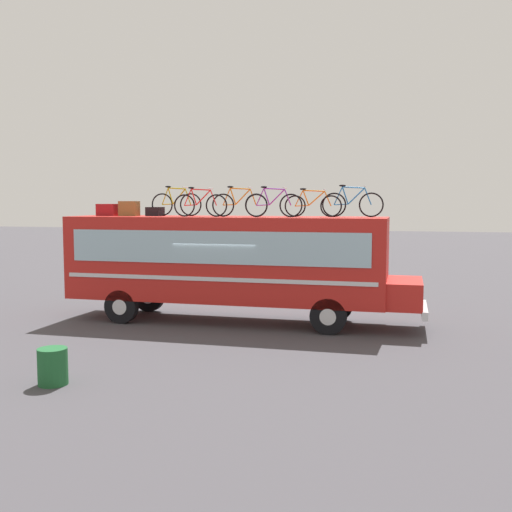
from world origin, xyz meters
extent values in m
plane|color=#423F44|center=(0.00, 0.00, 0.00)|extent=(120.00, 120.00, 0.00)
cube|color=red|center=(0.00, 0.00, 1.98)|extent=(9.76, 2.32, 2.55)
cube|color=red|center=(5.38, 0.00, 1.09)|extent=(0.99, 2.14, 0.77)
cube|color=#99B7C6|center=(0.00, -1.18, 2.40)|extent=(8.98, 0.04, 0.95)
cube|color=#99B7C6|center=(0.00, 1.18, 2.40)|extent=(8.98, 0.04, 0.95)
cube|color=silver|center=(0.00, -1.18, 1.47)|extent=(9.37, 0.03, 0.12)
cube|color=silver|center=(0.00, 1.18, 1.47)|extent=(9.37, 0.03, 0.12)
cube|color=silver|center=(5.93, 0.00, 0.63)|extent=(0.16, 2.20, 0.24)
cylinder|color=black|center=(3.32, -1.02, 0.52)|extent=(1.03, 0.28, 1.03)
cylinder|color=silver|center=(3.32, -1.02, 0.52)|extent=(0.46, 0.30, 0.46)
cylinder|color=black|center=(3.32, 1.02, 0.52)|extent=(1.03, 0.28, 1.03)
cylinder|color=silver|center=(3.32, 1.02, 0.52)|extent=(0.46, 0.30, 0.46)
cylinder|color=black|center=(-3.03, -1.02, 0.52)|extent=(1.03, 0.28, 1.03)
cylinder|color=silver|center=(-3.03, -1.02, 0.52)|extent=(0.46, 0.30, 0.46)
cylinder|color=black|center=(-3.03, 1.02, 0.52)|extent=(1.03, 0.28, 1.03)
cylinder|color=silver|center=(-3.03, 1.02, 0.52)|extent=(0.46, 0.30, 0.46)
cube|color=maroon|center=(-4.00, 0.11, 3.45)|extent=(0.62, 0.55, 0.38)
cube|color=olive|center=(-3.25, 0.08, 3.50)|extent=(0.60, 0.36, 0.47)
cube|color=black|center=(-2.47, 0.34, 3.40)|extent=(0.46, 0.52, 0.28)
torus|color=black|center=(-2.23, 0.36, 3.62)|extent=(0.73, 0.04, 0.73)
torus|color=black|center=(-1.26, 0.36, 3.62)|extent=(0.73, 0.04, 0.73)
cylinder|color=#B2B20C|center=(-1.94, 0.36, 3.90)|extent=(0.19, 0.04, 0.52)
cylinder|color=#B2B20C|center=(-1.65, 0.36, 3.88)|extent=(0.45, 0.04, 0.50)
cylinder|color=#B2B20C|center=(-1.72, 0.36, 4.13)|extent=(0.58, 0.04, 0.07)
cylinder|color=#B2B20C|center=(-2.04, 0.36, 3.63)|extent=(0.37, 0.03, 0.05)
cylinder|color=#B2B20C|center=(-2.12, 0.36, 3.89)|extent=(0.24, 0.03, 0.54)
cylinder|color=#B2B20C|center=(-1.35, 0.36, 3.87)|extent=(0.21, 0.03, 0.51)
cylinder|color=silver|center=(-1.43, 0.36, 4.17)|extent=(0.03, 0.44, 0.03)
ellipsoid|color=black|center=(-2.01, 0.36, 4.19)|extent=(0.20, 0.08, 0.06)
torus|color=black|center=(-1.19, -0.36, 3.60)|extent=(0.68, 0.04, 0.68)
torus|color=black|center=(-0.17, -0.36, 3.60)|extent=(0.68, 0.04, 0.68)
cylinder|color=red|center=(-0.89, -0.36, 3.86)|extent=(0.20, 0.04, 0.49)
cylinder|color=red|center=(-0.58, -0.36, 3.84)|extent=(0.48, 0.04, 0.47)
cylinder|color=red|center=(-0.66, -0.36, 4.08)|extent=(0.62, 0.04, 0.07)
cylinder|color=red|center=(-1.00, -0.36, 3.61)|extent=(0.39, 0.03, 0.05)
cylinder|color=red|center=(-1.08, -0.36, 3.85)|extent=(0.25, 0.03, 0.51)
cylinder|color=red|center=(-0.26, -0.36, 3.83)|extent=(0.21, 0.03, 0.47)
cylinder|color=silver|center=(-0.35, -0.36, 4.11)|extent=(0.03, 0.44, 0.03)
ellipsoid|color=black|center=(-0.97, -0.36, 4.13)|extent=(0.20, 0.08, 0.06)
torus|color=black|center=(-0.03, -0.13, 3.61)|extent=(0.70, 0.04, 0.70)
torus|color=black|center=(1.01, -0.13, 3.61)|extent=(0.70, 0.04, 0.70)
cylinder|color=orange|center=(0.28, -0.13, 3.88)|extent=(0.20, 0.04, 0.50)
cylinder|color=orange|center=(0.59, -0.13, 3.86)|extent=(0.48, 0.04, 0.48)
cylinder|color=orange|center=(0.51, -0.13, 4.10)|extent=(0.62, 0.04, 0.07)
cylinder|color=orange|center=(0.17, -0.13, 3.62)|extent=(0.40, 0.03, 0.05)
cylinder|color=orange|center=(0.09, -0.13, 3.87)|extent=(0.25, 0.03, 0.52)
cylinder|color=orange|center=(0.92, -0.13, 3.85)|extent=(0.22, 0.03, 0.49)
cylinder|color=silver|center=(0.82, -0.13, 4.14)|extent=(0.03, 0.44, 0.03)
ellipsoid|color=black|center=(0.20, -0.13, 4.16)|extent=(0.20, 0.08, 0.06)
torus|color=black|center=(1.07, -0.35, 3.60)|extent=(0.69, 0.04, 0.69)
torus|color=black|center=(2.11, -0.35, 3.60)|extent=(0.69, 0.04, 0.69)
cylinder|color=purple|center=(1.38, -0.35, 3.86)|extent=(0.20, 0.04, 0.49)
cylinder|color=purple|center=(1.69, -0.35, 3.85)|extent=(0.48, 0.04, 0.47)
cylinder|color=purple|center=(1.61, -0.35, 4.09)|extent=(0.63, 0.04, 0.07)
cylinder|color=purple|center=(1.26, -0.35, 3.61)|extent=(0.40, 0.03, 0.05)
cylinder|color=purple|center=(1.18, -0.35, 3.85)|extent=(0.25, 0.03, 0.51)
cylinder|color=purple|center=(2.01, -0.35, 3.84)|extent=(0.22, 0.03, 0.48)
cylinder|color=silver|center=(1.92, -0.35, 4.12)|extent=(0.03, 0.44, 0.03)
ellipsoid|color=black|center=(1.30, -0.35, 4.14)|extent=(0.20, 0.08, 0.06)
torus|color=black|center=(2.13, 0.22, 3.58)|extent=(0.65, 0.04, 0.65)
torus|color=black|center=(3.21, 0.22, 3.58)|extent=(0.65, 0.04, 0.65)
cylinder|color=orange|center=(2.45, 0.22, 3.83)|extent=(0.21, 0.04, 0.46)
cylinder|color=orange|center=(2.77, 0.22, 3.81)|extent=(0.50, 0.04, 0.45)
cylinder|color=orange|center=(2.69, 0.22, 4.04)|extent=(0.65, 0.04, 0.07)
cylinder|color=orange|center=(2.33, 0.22, 3.59)|extent=(0.41, 0.03, 0.05)
cylinder|color=orange|center=(2.24, 0.22, 3.82)|extent=(0.26, 0.03, 0.48)
cylinder|color=orange|center=(3.11, 0.22, 3.80)|extent=(0.22, 0.03, 0.45)
cylinder|color=silver|center=(3.01, 0.22, 4.07)|extent=(0.03, 0.44, 0.03)
ellipsoid|color=black|center=(2.36, 0.22, 4.09)|extent=(0.20, 0.08, 0.06)
torus|color=black|center=(3.28, 0.38, 3.62)|extent=(0.73, 0.04, 0.73)
torus|color=black|center=(4.37, 0.38, 3.62)|extent=(0.73, 0.04, 0.73)
cylinder|color=#197FDB|center=(3.60, 0.38, 3.90)|extent=(0.21, 0.04, 0.52)
cylinder|color=#197FDB|center=(3.93, 0.38, 3.88)|extent=(0.51, 0.04, 0.50)
cylinder|color=#197FDB|center=(3.84, 0.38, 4.13)|extent=(0.66, 0.04, 0.07)
cylinder|color=#197FDB|center=(3.48, 0.38, 3.63)|extent=(0.42, 0.03, 0.05)
cylinder|color=#197FDB|center=(3.40, 0.38, 3.89)|extent=(0.27, 0.03, 0.54)
cylinder|color=#197FDB|center=(4.27, 0.38, 3.87)|extent=(0.23, 0.03, 0.51)
cylinder|color=silver|center=(4.17, 0.38, 4.17)|extent=(0.03, 0.44, 0.03)
ellipsoid|color=black|center=(3.52, 0.38, 4.19)|extent=(0.20, 0.08, 0.06)
cylinder|color=#1E592D|center=(-1.53, -7.01, 0.38)|extent=(0.60, 0.60, 0.75)
camera|label=1|loc=(5.39, -17.52, 3.72)|focal=41.91mm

